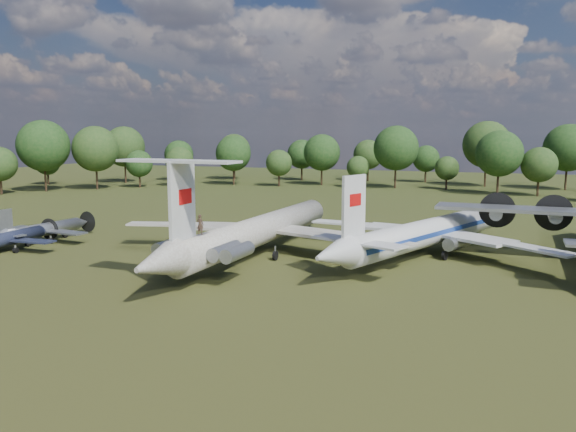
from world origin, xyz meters
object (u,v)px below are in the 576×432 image
(tu104_jet, at_px, (429,237))
(small_prop_west, at_px, (7,242))
(small_prop_northwest, at_px, (44,233))
(il62_airliner, at_px, (260,236))
(person_on_il62, at_px, (200,224))

(tu104_jet, xyz_separation_m, small_prop_west, (-46.91, -14.84, -0.94))
(tu104_jet, bearing_deg, small_prop_northwest, -146.93)
(small_prop_west, height_order, small_prop_northwest, small_prop_northwest)
(small_prop_northwest, bearing_deg, small_prop_west, -80.23)
(tu104_jet, relative_size, small_prop_northwest, 2.54)
(il62_airliner, height_order, tu104_jet, il62_airliner)
(tu104_jet, bearing_deg, il62_airliner, -138.02)
(tu104_jet, xyz_separation_m, person_on_il62, (-18.89, -19.02, 3.36))
(il62_airliner, distance_m, tu104_jet, 19.23)
(il62_airliner, distance_m, person_on_il62, 13.11)
(small_prop_west, relative_size, small_prop_northwest, 0.96)
(il62_airliner, relative_size, person_on_il62, 24.65)
(il62_airliner, relative_size, small_prop_northwest, 2.78)
(il62_airliner, relative_size, tu104_jet, 1.09)
(tu104_jet, distance_m, small_prop_west, 49.21)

